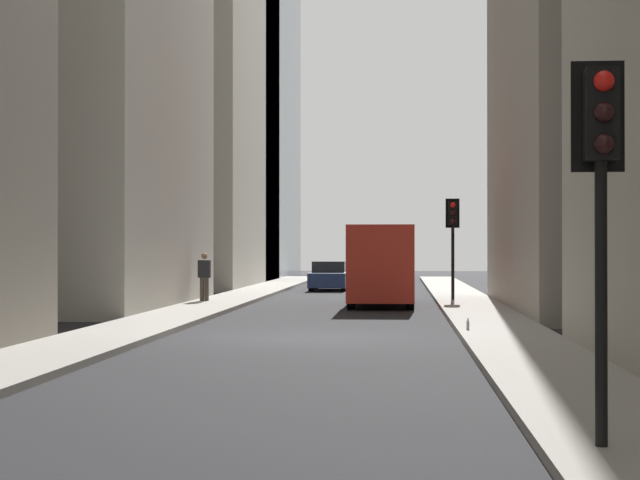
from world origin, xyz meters
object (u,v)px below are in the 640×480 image
(traffic_light_foreground, at_px, (601,161))
(traffic_light_midblock, at_px, (453,225))
(discarded_bottle, at_px, (468,325))
(delivery_truck, at_px, (382,265))
(pedestrian, at_px, (204,275))
(sedan_navy, at_px, (329,277))

(traffic_light_foreground, relative_size, traffic_light_midblock, 1.00)
(discarded_bottle, bearing_deg, traffic_light_foreground, -178.59)
(traffic_light_midblock, bearing_deg, delivery_truck, 123.33)
(pedestrian, bearing_deg, discarded_bottle, -144.51)
(traffic_light_foreground, height_order, pedestrian, traffic_light_foreground)
(traffic_light_foreground, xyz_separation_m, traffic_light_midblock, (27.73, -0.04, 0.01))
(delivery_truck, xyz_separation_m, traffic_light_midblock, (1.72, -2.62, 1.46))
(delivery_truck, bearing_deg, traffic_light_midblock, -56.67)
(traffic_light_foreground, distance_m, pedestrian, 27.75)
(delivery_truck, bearing_deg, discarded_bottle, -169.47)
(traffic_light_foreground, distance_m, discarded_bottle, 14.18)
(traffic_light_midblock, xyz_separation_m, discarded_bottle, (-13.80, 0.38, -2.67))
(traffic_light_midblock, height_order, pedestrian, traffic_light_midblock)
(delivery_truck, bearing_deg, traffic_light_foreground, -174.32)
(sedan_navy, bearing_deg, pedestrian, 164.01)
(discarded_bottle, bearing_deg, sedan_navy, 11.37)
(delivery_truck, distance_m, sedan_navy, 13.34)
(traffic_light_foreground, xyz_separation_m, pedestrian, (26.17, 9.07, -1.82))
(traffic_light_foreground, height_order, traffic_light_midblock, traffic_light_midblock)
(delivery_truck, bearing_deg, sedan_navy, 12.14)
(pedestrian, bearing_deg, traffic_light_foreground, -160.88)
(sedan_navy, relative_size, traffic_light_midblock, 1.14)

